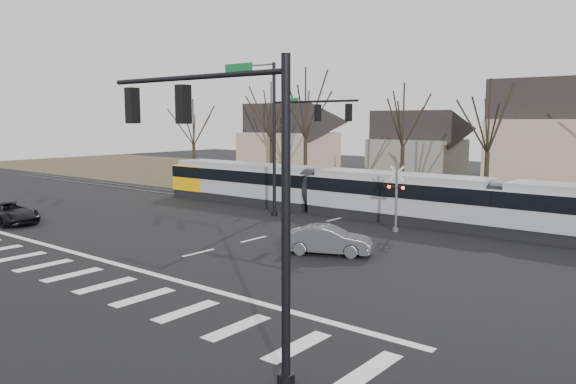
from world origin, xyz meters
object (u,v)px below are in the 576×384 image
Objects in this scene: tram at (397,195)px; rail_crossing_signal at (396,199)px; sedan at (328,240)px; suv at (10,213)px.

rail_crossing_signal is (1.64, -3.21, 0.21)m from tram.
suv is (-20.31, -5.83, -0.02)m from sedan.
sedan is 7.12m from rail_crossing_signal.
tram is 10.12× the size of rail_crossing_signal.
rail_crossing_signal reaches higher than suv.
sedan is at bearing -72.45° from suv.
tram reaches higher than sedan.
suv is 23.99m from rail_crossing_signal.
tram is at bearing 117.07° from rail_crossing_signal.
rail_crossing_signal is at bearing -62.93° from tram.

